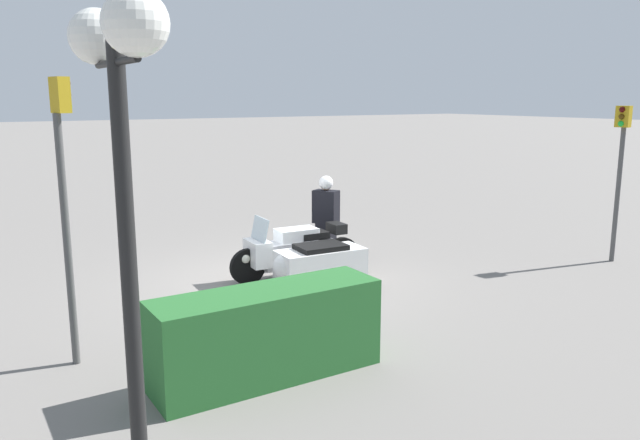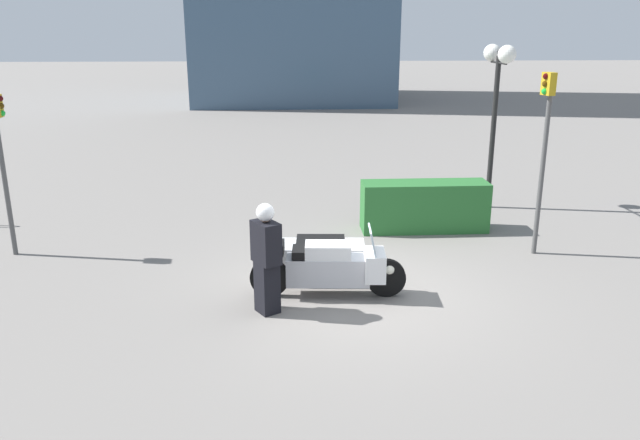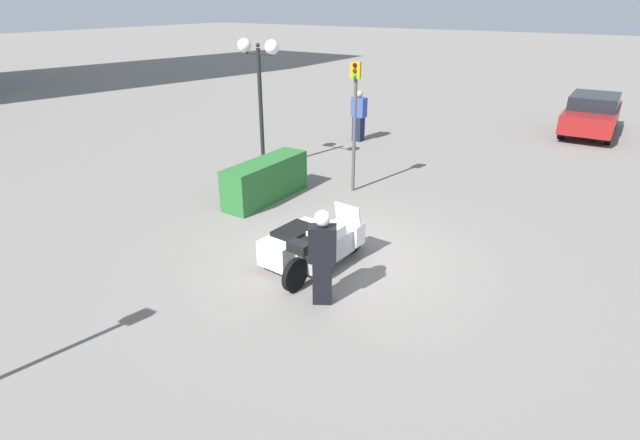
{
  "view_description": "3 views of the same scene",
  "coord_description": "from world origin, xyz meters",
  "px_view_note": "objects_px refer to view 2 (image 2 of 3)",
  "views": [
    {
      "loc": [
        4.77,
        9.32,
        3.17
      ],
      "look_at": [
        -0.46,
        0.93,
        1.21
      ],
      "focal_mm": 35.0,
      "sensor_mm": 36.0,
      "label": 1
    },
    {
      "loc": [
        -1.24,
        -9.25,
        4.1
      ],
      "look_at": [
        -0.69,
        -0.01,
        1.28
      ],
      "focal_mm": 35.0,
      "sensor_mm": 36.0,
      "label": 2
    },
    {
      "loc": [
        -7.69,
        -4.58,
        4.81
      ],
      "look_at": [
        -0.47,
        0.18,
        0.97
      ],
      "focal_mm": 28.0,
      "sensor_mm": 36.0,
      "label": 3
    }
  ],
  "objects_px": {
    "officer_rider": "(266,256)",
    "twin_lamp_post": "(498,76)",
    "hedge_bush_curbside": "(424,206)",
    "police_motorcycle": "(330,261)",
    "traffic_light_near": "(544,138)",
    "traffic_light_far": "(2,150)"
  },
  "relations": [
    {
      "from": "officer_rider",
      "to": "twin_lamp_post",
      "type": "bearing_deg",
      "value": -164.21
    },
    {
      "from": "officer_rider",
      "to": "hedge_bush_curbside",
      "type": "height_order",
      "value": "officer_rider"
    },
    {
      "from": "hedge_bush_curbside",
      "to": "police_motorcycle",
      "type": "bearing_deg",
      "value": -126.99
    },
    {
      "from": "hedge_bush_curbside",
      "to": "traffic_light_near",
      "type": "height_order",
      "value": "traffic_light_near"
    },
    {
      "from": "traffic_light_far",
      "to": "traffic_light_near",
      "type": "bearing_deg",
      "value": -9.63
    },
    {
      "from": "hedge_bush_curbside",
      "to": "twin_lamp_post",
      "type": "xyz_separation_m",
      "value": [
        1.94,
        1.69,
        2.57
      ]
    },
    {
      "from": "officer_rider",
      "to": "traffic_light_far",
      "type": "height_order",
      "value": "traffic_light_far"
    },
    {
      "from": "officer_rider",
      "to": "twin_lamp_post",
      "type": "xyz_separation_m",
      "value": [
        5.19,
        5.56,
        2.19
      ]
    },
    {
      "from": "twin_lamp_post",
      "to": "traffic_light_far",
      "type": "distance_m",
      "value": 10.44
    },
    {
      "from": "twin_lamp_post",
      "to": "officer_rider",
      "type": "bearing_deg",
      "value": -132.99
    },
    {
      "from": "police_motorcycle",
      "to": "twin_lamp_post",
      "type": "distance_m",
      "value": 6.79
    },
    {
      "from": "hedge_bush_curbside",
      "to": "traffic_light_far",
      "type": "height_order",
      "value": "traffic_light_far"
    },
    {
      "from": "hedge_bush_curbside",
      "to": "traffic_light_near",
      "type": "bearing_deg",
      "value": -41.74
    },
    {
      "from": "officer_rider",
      "to": "traffic_light_far",
      "type": "xyz_separation_m",
      "value": [
        -4.83,
        2.84,
        1.1
      ]
    },
    {
      "from": "officer_rider",
      "to": "traffic_light_near",
      "type": "bearing_deg",
      "value": 173.36
    },
    {
      "from": "traffic_light_near",
      "to": "twin_lamp_post",
      "type": "bearing_deg",
      "value": -105.77
    },
    {
      "from": "officer_rider",
      "to": "hedge_bush_curbside",
      "type": "xyz_separation_m",
      "value": [
        3.25,
        3.87,
        -0.38
      ]
    },
    {
      "from": "traffic_light_near",
      "to": "traffic_light_far",
      "type": "distance_m",
      "value": 9.86
    },
    {
      "from": "twin_lamp_post",
      "to": "hedge_bush_curbside",
      "type": "bearing_deg",
      "value": -138.91
    },
    {
      "from": "hedge_bush_curbside",
      "to": "traffic_light_near",
      "type": "relative_size",
      "value": 0.78
    },
    {
      "from": "traffic_light_far",
      "to": "police_motorcycle",
      "type": "bearing_deg",
      "value": -24.81
    },
    {
      "from": "police_motorcycle",
      "to": "traffic_light_near",
      "type": "bearing_deg",
      "value": 23.04
    }
  ]
}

